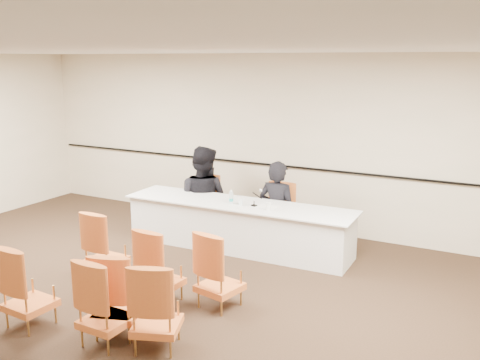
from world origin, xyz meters
name	(u,v)px	position (x,y,z in m)	size (l,w,h in m)	color
floor	(131,318)	(0.00, 0.00, 0.00)	(10.00, 10.00, 0.00)	black
ceiling	(118,49)	(0.00, 0.00, 3.00)	(10.00, 10.00, 0.00)	silver
wall_back	(277,142)	(0.00, 4.00, 1.50)	(10.00, 0.04, 3.00)	beige
wall_rail	(276,165)	(0.00, 3.96, 1.10)	(9.80, 0.04, 0.03)	black
panel_table	(238,226)	(-0.03, 2.62, 0.37)	(3.67, 0.85, 0.74)	silver
panelist_main	(277,215)	(0.38, 3.19, 0.46)	(0.64, 0.42, 1.76)	black
panelist_main_chair	(277,214)	(0.38, 3.19, 0.47)	(0.50, 0.50, 0.95)	orange
panelist_second	(203,203)	(-1.00, 3.14, 0.49)	(0.95, 0.74, 1.96)	black
panelist_second_chair	(203,204)	(-1.00, 3.14, 0.47)	(0.50, 0.50, 0.95)	orange
papers	(267,207)	(0.47, 2.64, 0.74)	(0.30, 0.22, 0.00)	white
microphone	(254,198)	(0.27, 2.58, 0.86)	(0.09, 0.18, 0.25)	black
water_bottle	(231,197)	(-0.11, 2.55, 0.84)	(0.06, 0.06, 0.21)	teal
drinking_glass	(241,202)	(0.07, 2.53, 0.79)	(0.06, 0.06, 0.10)	silver
coffee_cup	(268,207)	(0.56, 2.47, 0.79)	(0.08, 0.08, 0.12)	white
aud_chair_front_left	(106,245)	(-1.04, 0.76, 0.47)	(0.50, 0.50, 0.95)	orange
aud_chair_front_mid	(160,265)	(0.04, 0.51, 0.47)	(0.50, 0.50, 0.95)	orange
aud_chair_front_right	(220,269)	(0.74, 0.74, 0.47)	(0.50, 0.50, 0.95)	orange
aud_chair_back_left	(29,285)	(-0.87, -0.65, 0.47)	(0.50, 0.50, 0.95)	orange
aud_chair_back_mid	(117,293)	(0.12, -0.34, 0.47)	(0.50, 0.50, 0.95)	orange
aud_chair_back_right	(156,305)	(0.65, -0.37, 0.47)	(0.50, 0.50, 0.95)	orange
aud_chair_extra	(105,301)	(0.14, -0.55, 0.47)	(0.50, 0.50, 0.95)	orange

